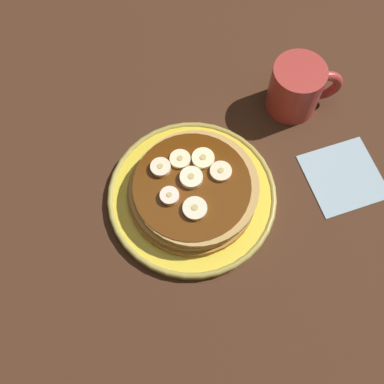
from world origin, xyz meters
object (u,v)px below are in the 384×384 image
(napkin, at_px, (343,176))
(banana_slice_6, at_px, (203,158))
(banana_slice_4, at_px, (221,172))
(pancake_stack, at_px, (192,189))
(banana_slice_0, at_px, (192,178))
(banana_slice_5, at_px, (180,159))
(banana_slice_2, at_px, (170,196))
(banana_slice_3, at_px, (197,208))
(plate, at_px, (192,196))
(banana_slice_1, at_px, (161,168))
(coffee_mug, at_px, (298,87))

(napkin, bearing_deg, banana_slice_6, 172.53)
(banana_slice_4, distance_m, banana_slice_6, 0.03)
(pancake_stack, bearing_deg, banana_slice_0, 85.51)
(pancake_stack, xyz_separation_m, banana_slice_5, (-0.01, 0.04, 0.02))
(pancake_stack, xyz_separation_m, banana_slice_6, (0.02, 0.04, 0.02))
(banana_slice_2, distance_m, banana_slice_6, 0.08)
(banana_slice_0, xyz_separation_m, banana_slice_6, (0.02, 0.03, -0.00))
(napkin, bearing_deg, banana_slice_3, -168.22)
(plate, relative_size, banana_slice_1, 8.55)
(banana_slice_0, height_order, banana_slice_6, banana_slice_0)
(banana_slice_1, height_order, banana_slice_5, banana_slice_1)
(napkin, bearing_deg, banana_slice_2, -174.43)
(plate, bearing_deg, coffee_mug, 39.57)
(banana_slice_5, bearing_deg, coffee_mug, 29.20)
(banana_slice_1, bearing_deg, banana_slice_4, -9.79)
(banana_slice_2, bearing_deg, pancake_stack, 26.05)
(banana_slice_2, height_order, banana_slice_3, same)
(plate, relative_size, banana_slice_6, 7.58)
(banana_slice_2, relative_size, coffee_mug, 0.23)
(coffee_mug, xyz_separation_m, napkin, (0.05, -0.14, -0.04))
(banana_slice_6, bearing_deg, napkin, -7.47)
(banana_slice_3, bearing_deg, banana_slice_5, 101.40)
(plate, height_order, banana_slice_1, banana_slice_1)
(pancake_stack, bearing_deg, banana_slice_3, -86.74)
(banana_slice_3, height_order, banana_slice_5, banana_slice_3)
(banana_slice_2, xyz_separation_m, napkin, (0.27, 0.03, -0.05))
(banana_slice_1, bearing_deg, banana_slice_5, 20.95)
(banana_slice_5, xyz_separation_m, coffee_mug, (0.19, 0.11, -0.01))
(banana_slice_6, relative_size, napkin, 0.30)
(pancake_stack, bearing_deg, napkin, 2.35)
(plate, xyz_separation_m, pancake_stack, (0.00, 0.00, 0.02))
(banana_slice_1, xyz_separation_m, banana_slice_4, (0.08, -0.01, -0.00))
(banana_slice_4, height_order, banana_slice_5, same)
(coffee_mug, bearing_deg, plate, -140.43)
(banana_slice_2, height_order, coffee_mug, coffee_mug)
(banana_slice_1, distance_m, banana_slice_6, 0.06)
(banana_slice_1, relative_size, banana_slice_5, 0.97)
(banana_slice_0, bearing_deg, coffee_mug, 37.90)
(banana_slice_2, bearing_deg, banana_slice_4, 21.97)
(plate, height_order, banana_slice_2, banana_slice_2)
(banana_slice_3, distance_m, banana_slice_6, 0.08)
(banana_slice_5, bearing_deg, banana_slice_1, -159.05)
(banana_slice_1, distance_m, banana_slice_5, 0.03)
(banana_slice_0, bearing_deg, napkin, 0.34)
(banana_slice_3, xyz_separation_m, banana_slice_6, (0.02, 0.08, -0.00))
(banana_slice_2, relative_size, banana_slice_5, 0.89)
(banana_slice_1, bearing_deg, plate, -35.88)
(pancake_stack, xyz_separation_m, coffee_mug, (0.18, 0.15, 0.01))
(banana_slice_3, distance_m, napkin, 0.24)
(banana_slice_3, xyz_separation_m, coffee_mug, (0.18, 0.19, -0.01))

